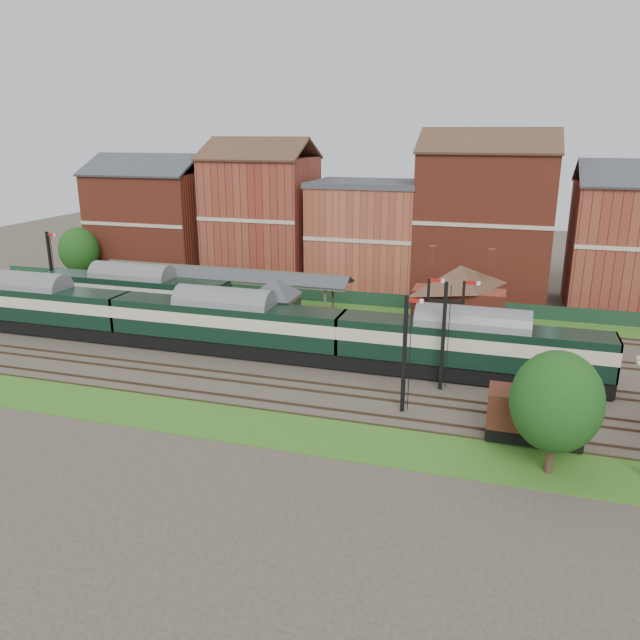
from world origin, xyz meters
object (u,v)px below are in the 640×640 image
(signal_box, at_px, (275,309))
(semaphore_bracket, at_px, (444,328))
(goods_van_a, at_px, (535,413))
(dmu_train, at_px, (225,323))
(platform_railcar, at_px, (134,293))

(signal_box, relative_size, semaphore_bracket, 0.73)
(signal_box, distance_m, goods_van_a, 24.58)
(semaphore_bracket, relative_size, dmu_train, 0.14)
(signal_box, height_order, goods_van_a, signal_box)
(signal_box, height_order, dmu_train, signal_box)
(signal_box, height_order, semaphore_bracket, semaphore_bracket)
(semaphore_bracket, xyz_separation_m, dmu_train, (-18.21, 2.50, -1.95))
(semaphore_bracket, distance_m, goods_van_a, 9.40)
(dmu_train, height_order, goods_van_a, dmu_train)
(dmu_train, relative_size, goods_van_a, 10.85)
(semaphore_bracket, xyz_separation_m, goods_van_a, (6.23, -6.50, -2.71))
(semaphore_bracket, distance_m, platform_railcar, 32.57)
(signal_box, relative_size, dmu_train, 0.10)
(signal_box, xyz_separation_m, platform_railcar, (-16.21, 3.25, -0.53))
(semaphore_bracket, bearing_deg, signal_box, 159.08)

